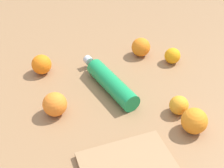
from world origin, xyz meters
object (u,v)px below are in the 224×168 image
Objects in this scene: orange_2 at (194,121)px; orange_5 at (42,64)px; orange_4 at (179,105)px; water_bottle at (109,81)px; cutting_board at (127,165)px; orange_1 at (141,47)px; orange_3 at (172,56)px; orange_0 at (55,104)px.

orange_5 is (-0.32, 0.51, -0.00)m from orange_2.
orange_4 is at bearing -51.85° from orange_5.
cutting_board is (-0.11, -0.34, -0.02)m from water_bottle.
orange_4 is at bearing -101.09° from orange_1.
orange_5 is (-0.33, 0.42, 0.01)m from orange_4.
orange_5 is at bearing 171.04° from orange_1.
orange_4 is 0.54m from orange_5.
orange_1 is 0.13m from orange_3.
orange_1 is 0.30× the size of cutting_board.
orange_3 is at bearing 49.06° from cutting_board.
orange_2 reaches higher than orange_0.
cutting_board is at bearing 157.23° from water_bottle.
orange_1 is at bearing 129.04° from orange_3.
water_bottle is at bearing -173.52° from orange_3.
cutting_board is at bearing -82.16° from orange_5.
orange_3 is 0.25× the size of cutting_board.
orange_0 is 0.32m from cutting_board.
orange_0 is 0.52m from orange_3.
orange_1 is at bearing 22.72° from orange_0.
water_bottle is 4.01× the size of orange_0.
cutting_board is (0.07, -0.54, -0.03)m from orange_5.
orange_2 is at bearing -99.99° from orange_1.
orange_0 is at bearing 143.11° from orange_2.
orange_2 is at bearing 14.07° from cutting_board.
orange_3 is at bearing -88.07° from water_bottle.
orange_1 is 0.45m from orange_2.
orange_4 is at bearing 31.68° from cutting_board.
orange_3 is 0.84× the size of orange_5.
orange_0 reaches higher than orange_4.
orange_0 is 1.26× the size of orange_3.
orange_4 is at bearing -151.09° from water_bottle.
orange_0 is 0.40m from orange_4.
orange_3 is (0.52, 0.08, -0.01)m from orange_0.
orange_3 and orange_4 have the same top height.
cutting_board is at bearing -155.22° from orange_4.
orange_2 is (0.35, -0.27, 0.00)m from orange_0.
orange_0 is 1.06× the size of orange_5.
orange_2 is (-0.08, -0.45, 0.00)m from orange_1.
orange_0 is at bearing 153.82° from orange_4.
orange_1 is 1.22× the size of orange_4.
orange_4 is 0.84× the size of orange_5.
orange_2 is 0.25m from cutting_board.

